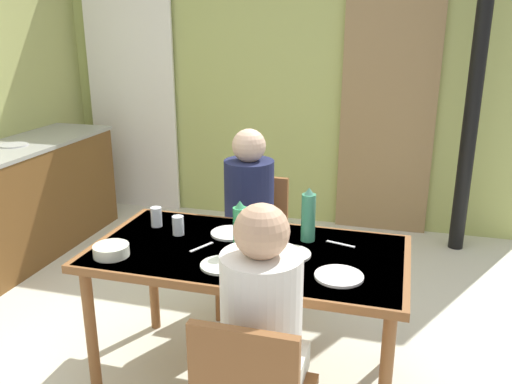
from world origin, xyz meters
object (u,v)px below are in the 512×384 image
object	(u,v)px
chair_far_diner	(255,236)
water_bottle_green_near	(308,216)
dining_table	(248,263)
water_bottle_green_far	(240,228)
person_near_diner	(262,315)
person_far_diner	(248,201)
serving_bowl_center	(111,250)

from	to	relation	value
chair_far_diner	water_bottle_green_near	world-z (taller)	water_bottle_green_near
dining_table	water_bottle_green_near	distance (m)	0.39
dining_table	water_bottle_green_far	distance (m)	0.20
water_bottle_green_near	person_near_diner	bearing A→B (deg)	-91.31
dining_table	person_far_diner	size ratio (longest dim) A/B	2.00
person_far_diner	serving_bowl_center	distance (m)	0.96
water_bottle_green_far	water_bottle_green_near	bearing A→B (deg)	39.15
chair_far_diner	serving_bowl_center	size ratio (longest dim) A/B	5.12
person_far_diner	water_bottle_green_far	size ratio (longest dim) A/B	2.93
water_bottle_green_far	serving_bowl_center	xyz separation A→B (m)	(-0.58, -0.21, -0.10)
chair_far_diner	water_bottle_green_near	size ratio (longest dim) A/B	3.09
water_bottle_green_near	serving_bowl_center	bearing A→B (deg)	-152.99
dining_table	person_near_diner	xyz separation A→B (m)	(0.24, -0.62, 0.11)
dining_table	water_bottle_green_near	size ratio (longest dim) A/B	5.47
person_near_diner	dining_table	bearing A→B (deg)	111.35
water_bottle_green_near	water_bottle_green_far	world-z (taller)	water_bottle_green_near
water_bottle_green_far	person_far_diner	bearing A→B (deg)	103.26
dining_table	serving_bowl_center	size ratio (longest dim) A/B	9.05
chair_far_diner	water_bottle_green_near	bearing A→B (deg)	128.20
dining_table	person_far_diner	bearing A→B (deg)	106.22
dining_table	person_far_diner	distance (m)	0.65
dining_table	water_bottle_green_near	xyz separation A→B (m)	(0.26, 0.20, 0.21)
water_bottle_green_near	serving_bowl_center	distance (m)	0.97
water_bottle_green_far	serving_bowl_center	size ratio (longest dim) A/B	1.55
serving_bowl_center	dining_table	bearing A→B (deg)	22.10
water_bottle_green_far	person_near_diner	bearing A→B (deg)	-65.31
dining_table	water_bottle_green_far	bearing A→B (deg)	-124.11
person_near_diner	water_bottle_green_near	size ratio (longest dim) A/B	2.74
person_near_diner	serving_bowl_center	distance (m)	0.92
dining_table	serving_bowl_center	bearing A→B (deg)	-157.90
person_far_diner	serving_bowl_center	bearing A→B (deg)	63.93
person_near_diner	water_bottle_green_far	distance (m)	0.65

